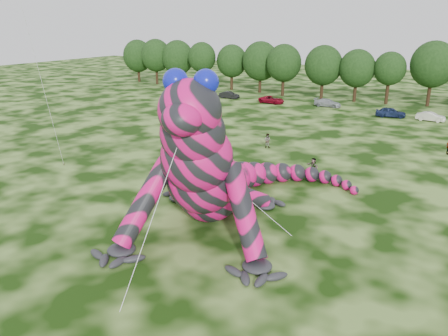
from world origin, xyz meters
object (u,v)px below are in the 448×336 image
object	(u,v)px
tree_7	(323,72)
car_5	(431,117)
tree_6	(283,70)
car_1	(229,95)
tree_3	(202,66)
car_4	(391,112)
flying_kite	(21,3)
car_0	(197,91)
car_2	(272,100)
tree_0	(138,61)
tree_5	(260,67)
tree_10	(432,74)
spectator_1	(267,141)
tree_8	(356,76)
inflatable_gecko	(215,141)
tree_1	(156,62)
spectator_5	(313,166)
tree_9	(389,78)
spectator_4	(212,107)
car_3	(328,103)
tree_2	(178,63)
tree_4	(232,67)

from	to	relation	value
tree_7	car_5	xyz separation A→B (m)	(19.15, -10.56, -4.11)
tree_6	car_1	distance (m)	11.30
tree_3	car_4	world-z (taller)	tree_3
flying_kite	car_0	world-z (taller)	flying_kite
car_2	car_4	world-z (taller)	car_4
tree_0	tree_5	world-z (taller)	tree_5
tree_3	tree_10	bearing A→B (deg)	2.01
tree_7	tree_3	bearing A→B (deg)	179.41
tree_0	tree_5	bearing A→B (deg)	-1.46
spectator_1	tree_8	bearing A→B (deg)	-96.20
flying_kite	car_5	xyz separation A→B (m)	(26.29, 43.58, -13.92)
inflatable_gecko	tree_1	xyz separation A→B (m)	(-47.20, 53.62, -0.53)
flying_kite	tree_1	distance (m)	64.26
tree_0	spectator_5	distance (m)	71.34
car_1	car_4	xyz separation A→B (m)	(28.55, -2.77, 0.10)
tree_6	car_2	size ratio (longest dim) A/B	2.12
tree_9	car_5	world-z (taller)	tree_9
car_4	spectator_4	size ratio (longest dim) A/B	2.52
tree_10	car_1	size ratio (longest dim) A/B	2.77
tree_8	car_0	distance (m)	29.05
tree_1	tree_9	size ratio (longest dim) A/B	1.13
inflatable_gecko	car_0	bearing A→B (deg)	107.61
spectator_4	spectator_1	world-z (taller)	spectator_4
car_0	car_4	xyz separation A→B (m)	(35.73, -3.18, -0.03)
tree_5	car_4	distance (m)	29.71
car_5	car_2	bearing A→B (deg)	89.73
car_0	car_3	world-z (taller)	car_0
tree_10	car_2	xyz separation A→B (m)	(-23.49, -10.27, -4.63)
car_5	spectator_1	bearing A→B (deg)	153.60
tree_6	tree_2	bearing A→B (deg)	175.33
tree_2	car_5	xyz separation A→B (m)	(52.08, -12.51, -4.19)
tree_9	car_3	size ratio (longest dim) A/B	1.97
tree_2	spectator_1	xyz separation A→B (m)	(37.85, -36.40, -4.01)
tree_0	car_2	xyz separation A→B (m)	(38.47, -10.93, -4.13)
tree_1	tree_10	bearing A→B (deg)	0.54
spectator_1	tree_4	bearing A→B (deg)	-60.68
inflatable_gecko	flying_kite	world-z (taller)	flying_kite
tree_1	car_1	xyz separation A→B (m)	(23.49, -8.94, -4.28)
spectator_1	tree_1	bearing A→B (deg)	-44.19
spectator_1	spectator_4	bearing A→B (deg)	-46.45
tree_2	tree_8	world-z (taller)	tree_2
tree_2	car_5	size ratio (longest dim) A/B	2.52
tree_7	spectator_5	xyz separation A→B (m)	(12.27, -40.63, -3.94)
car_3	spectator_5	world-z (taller)	spectator_5
tree_7	tree_8	size ratio (longest dim) A/B	1.06
car_5	spectator_1	distance (m)	27.81
car_2	tree_1	bearing A→B (deg)	80.41
flying_kite	tree_3	bearing A→B (deg)	108.77
tree_2	spectator_4	size ratio (longest dim) A/B	5.75
car_4	tree_8	bearing A→B (deg)	25.09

